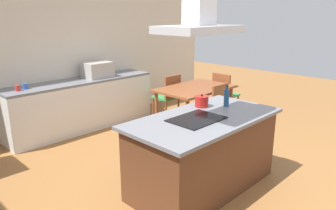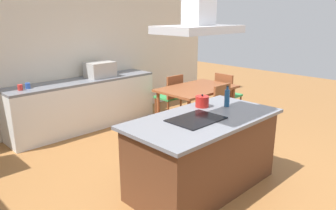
{
  "view_description": "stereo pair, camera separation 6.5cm",
  "coord_description": "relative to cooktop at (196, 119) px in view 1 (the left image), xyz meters",
  "views": [
    {
      "loc": [
        -2.8,
        -2.19,
        2.06
      ],
      "look_at": [
        -0.19,
        0.4,
        1.0
      ],
      "focal_mm": 34.38,
      "sensor_mm": 36.0,
      "label": 1
    },
    {
      "loc": [
        -2.75,
        -2.23,
        2.06
      ],
      "look_at": [
        -0.19,
        0.4,
        1.0
      ],
      "focal_mm": 34.38,
      "sensor_mm": 36.0,
      "label": 2
    }
  ],
  "objects": [
    {
      "name": "ground",
      "position": [
        0.14,
        1.5,
        -0.91
      ],
      "size": [
        16.0,
        16.0,
        0.0
      ],
      "primitive_type": "plane",
      "color": "#936033"
    },
    {
      "name": "wall_back",
      "position": [
        0.14,
        3.25,
        0.44
      ],
      "size": [
        7.2,
        0.1,
        2.7
      ],
      "primitive_type": "cube",
      "color": "beige",
      "rests_on": "ground"
    },
    {
      "name": "kitchen_island",
      "position": [
        0.14,
        0.0,
        -0.45
      ],
      "size": [
        1.9,
        0.98,
        0.9
      ],
      "color": "#59331E",
      "rests_on": "ground"
    },
    {
      "name": "cooktop",
      "position": [
        0.0,
        0.0,
        0.0
      ],
      "size": [
        0.6,
        0.44,
        0.01
      ],
      "primitive_type": "cube",
      "color": "black",
      "rests_on": "kitchen_island"
    },
    {
      "name": "tea_kettle",
      "position": [
        0.45,
        0.29,
        0.06
      ],
      "size": [
        0.22,
        0.17,
        0.17
      ],
      "color": "#B21E19",
      "rests_on": "kitchen_island"
    },
    {
      "name": "olive_oil_bottle",
      "position": [
        0.69,
        0.08,
        0.11
      ],
      "size": [
        0.07,
        0.07,
        0.27
      ],
      "color": "navy",
      "rests_on": "kitchen_island"
    },
    {
      "name": "back_counter",
      "position": [
        0.24,
        2.88,
        -0.46
      ],
      "size": [
        2.75,
        0.62,
        0.9
      ],
      "color": "silver",
      "rests_on": "ground"
    },
    {
      "name": "countertop_microwave",
      "position": [
        0.6,
        2.88,
        0.13
      ],
      "size": [
        0.5,
        0.38,
        0.28
      ],
      "primitive_type": "cube",
      "color": "#B2AFAA",
      "rests_on": "back_counter"
    },
    {
      "name": "coffee_mug_red",
      "position": [
        -0.88,
        2.83,
        0.04
      ],
      "size": [
        0.08,
        0.08,
        0.09
      ],
      "primitive_type": "cylinder",
      "color": "red",
      "rests_on": "back_counter"
    },
    {
      "name": "coffee_mug_blue",
      "position": [
        -0.74,
        2.87,
        0.04
      ],
      "size": [
        0.08,
        0.08,
        0.09
      ],
      "primitive_type": "cylinder",
      "color": "#2D56B2",
      "rests_on": "back_counter"
    },
    {
      "name": "dining_table",
      "position": [
        1.73,
        1.48,
        -0.24
      ],
      "size": [
        1.4,
        0.9,
        0.75
      ],
      "color": "brown",
      "rests_on": "ground"
    },
    {
      "name": "chair_at_right_end",
      "position": [
        2.65,
        1.48,
        -0.4
      ],
      "size": [
        0.42,
        0.42,
        0.89
      ],
      "color": "#33934C",
      "rests_on": "ground"
    },
    {
      "name": "chair_facing_island",
      "position": [
        1.73,
        0.81,
        -0.4
      ],
      "size": [
        0.42,
        0.42,
        0.89
      ],
      "color": "#33934C",
      "rests_on": "ground"
    },
    {
      "name": "chair_facing_back_wall",
      "position": [
        1.73,
        2.14,
        -0.4
      ],
      "size": [
        0.42,
        0.42,
        0.89
      ],
      "color": "#33934C",
      "rests_on": "ground"
    },
    {
      "name": "range_hood",
      "position": [
        0.0,
        0.0,
        1.2
      ],
      "size": [
        0.9,
        0.55,
        0.78
      ],
      "color": "#ADADB2"
    }
  ]
}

